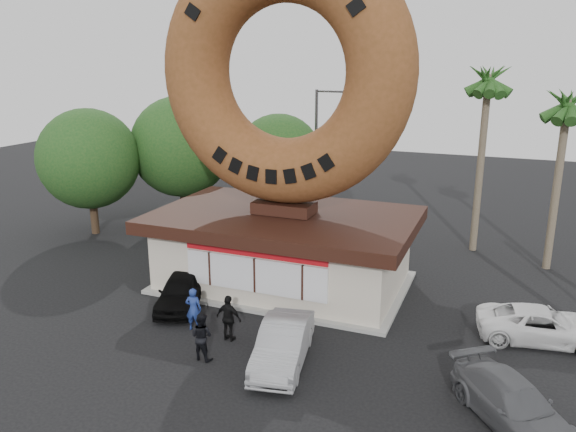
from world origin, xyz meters
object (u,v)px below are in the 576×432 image
(person_center, at_px, (202,336))
(street_lamp, at_px, (318,150))
(car_white, at_px, (542,325))
(car_silver, at_px, (283,344))
(person_right, at_px, (229,318))
(car_grey, at_px, (513,404))
(person_left, at_px, (194,309))
(giant_donut, at_px, (284,73))
(car_black, at_px, (181,291))
(donut_shop, at_px, (284,247))

(person_center, bearing_deg, street_lamp, -78.19)
(car_white, bearing_deg, street_lamp, 37.84)
(car_silver, relative_size, car_white, 0.95)
(street_lamp, xyz_separation_m, car_white, (12.36, -11.47, -3.86))
(car_white, bearing_deg, person_right, 102.18)
(car_silver, relative_size, car_grey, 0.98)
(person_left, bearing_deg, person_center, 113.88)
(person_left, bearing_deg, giant_donut, -119.57)
(street_lamp, bearing_deg, car_black, -94.85)
(person_right, bearing_deg, person_center, 86.18)
(person_right, distance_m, car_white, 11.15)
(person_right, distance_m, car_grey, 9.57)
(car_silver, height_order, car_white, car_silver)
(car_grey, bearing_deg, car_silver, 137.21)
(car_grey, bearing_deg, donut_shop, 106.72)
(car_black, xyz_separation_m, car_silver, (5.52, -2.55, 0.04))
(person_center, xyz_separation_m, car_white, (10.62, 5.56, -0.21))
(street_lamp, height_order, car_grey, street_lamp)
(street_lamp, relative_size, car_silver, 1.89)
(giant_donut, bearing_deg, person_right, -88.70)
(street_lamp, bearing_deg, person_center, -84.18)
(street_lamp, distance_m, car_white, 17.30)
(street_lamp, relative_size, car_black, 2.07)
(street_lamp, bearing_deg, person_right, -82.74)
(car_silver, bearing_deg, car_black, 144.52)
(person_right, relative_size, car_silver, 0.40)
(giant_donut, bearing_deg, car_white, -7.96)
(giant_donut, bearing_deg, donut_shop, -90.00)
(car_white, bearing_deg, car_grey, 161.27)
(car_grey, bearing_deg, car_white, 43.08)
(car_silver, distance_m, car_grey, 7.12)
(car_silver, height_order, car_grey, car_silver)
(street_lamp, xyz_separation_m, car_grey, (11.45, -16.94, -3.86))
(person_center, xyz_separation_m, car_silver, (2.62, 0.76, -0.13))
(person_center, bearing_deg, car_black, -42.76)
(street_lamp, relative_size, car_grey, 1.86)
(car_grey, bearing_deg, person_center, 143.09)
(donut_shop, xyz_separation_m, car_grey, (9.59, -6.92, -1.14))
(person_left, xyz_separation_m, car_black, (-1.55, 1.58, -0.17))
(donut_shop, xyz_separation_m, street_lamp, (-1.86, 10.02, 2.72))
(giant_donut, relative_size, person_left, 6.54)
(donut_shop, height_order, street_lamp, street_lamp)
(donut_shop, xyz_separation_m, car_black, (-3.02, -3.71, -1.11))
(car_silver, bearing_deg, person_left, 155.54)
(person_left, xyz_separation_m, person_right, (1.60, -0.25, 0.03))
(car_grey, bearing_deg, giant_donut, 106.65)
(person_right, height_order, car_grey, person_right)
(person_center, height_order, person_right, person_right)
(street_lamp, distance_m, car_silver, 17.27)
(giant_donut, relative_size, car_black, 2.79)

